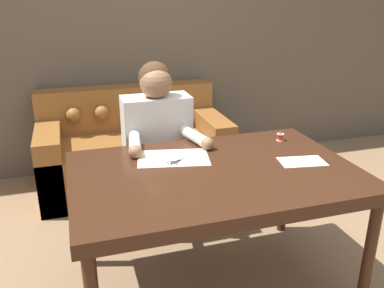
{
  "coord_description": "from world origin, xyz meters",
  "views": [
    {
      "loc": [
        -0.74,
        -1.85,
        1.63
      ],
      "look_at": [
        -0.13,
        0.13,
        0.86
      ],
      "focal_mm": 38.0,
      "sensor_mm": 36.0,
      "label": 1
    }
  ],
  "objects_px": {
    "dining_table": "(215,181)",
    "scissors": "(178,161)",
    "couch": "(133,151)",
    "thread_spool": "(280,137)",
    "person": "(158,150)"
  },
  "relations": [
    {
      "from": "scissors",
      "to": "person",
      "type": "bearing_deg",
      "value": 90.32
    },
    {
      "from": "couch",
      "to": "person",
      "type": "distance_m",
      "value": 0.95
    },
    {
      "from": "dining_table",
      "to": "person",
      "type": "height_order",
      "value": "person"
    },
    {
      "from": "scissors",
      "to": "couch",
      "type": "bearing_deg",
      "value": 91.51
    },
    {
      "from": "couch",
      "to": "person",
      "type": "bearing_deg",
      "value": -87.8
    },
    {
      "from": "dining_table",
      "to": "thread_spool",
      "type": "relative_size",
      "value": 33.34
    },
    {
      "from": "couch",
      "to": "thread_spool",
      "type": "relative_size",
      "value": 35.66
    },
    {
      "from": "couch",
      "to": "scissors",
      "type": "height_order",
      "value": "couch"
    },
    {
      "from": "scissors",
      "to": "thread_spool",
      "type": "xyz_separation_m",
      "value": [
        0.71,
        0.14,
        0.02
      ]
    },
    {
      "from": "dining_table",
      "to": "scissors",
      "type": "distance_m",
      "value": 0.24
    },
    {
      "from": "couch",
      "to": "person",
      "type": "relative_size",
      "value": 1.31
    },
    {
      "from": "thread_spool",
      "to": "person",
      "type": "bearing_deg",
      "value": 152.29
    },
    {
      "from": "thread_spool",
      "to": "scissors",
      "type": "bearing_deg",
      "value": -168.81
    },
    {
      "from": "couch",
      "to": "thread_spool",
      "type": "distance_m",
      "value": 1.54
    },
    {
      "from": "dining_table",
      "to": "scissors",
      "type": "bearing_deg",
      "value": 135.08
    }
  ]
}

